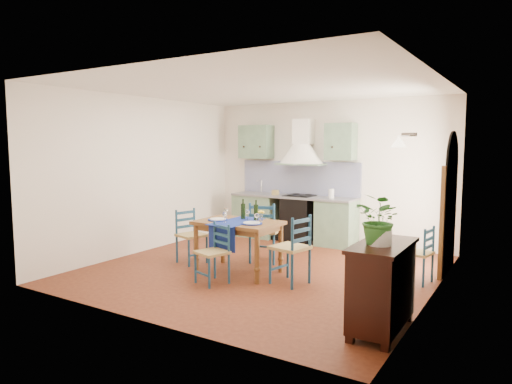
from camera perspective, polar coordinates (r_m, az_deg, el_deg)
floor at (r=7.25m, az=0.87°, el=-9.63°), size 5.00×5.00×0.00m
back_wall at (r=9.26m, az=5.64°, el=0.38°), size 5.00×0.96×2.80m
right_wall at (r=6.40m, az=21.83°, el=0.05°), size 0.26×5.00×2.80m
left_wall at (r=8.55m, az=-13.68°, el=2.13°), size 0.04×5.00×2.80m
ceiling at (r=7.03m, az=0.91°, el=12.96°), size 5.00×5.00×0.01m
dining_table at (r=6.93m, az=-2.22°, el=-4.43°), size 1.25×0.94×1.11m
chair_near at (r=6.48m, az=-5.31°, el=-7.56°), size 0.49×0.49×0.84m
chair_far at (r=7.57m, az=1.07°, el=-4.92°), size 0.57×0.57×1.00m
chair_left at (r=7.62m, az=-8.18°, el=-5.39°), size 0.51×0.51×0.88m
chair_right at (r=6.41m, az=4.51°, el=-7.06°), size 0.54×0.54×0.98m
chair_spare at (r=6.86m, az=19.71°, el=-7.27°), size 0.44×0.44×0.81m
sideboard at (r=5.01m, az=15.42°, el=-10.97°), size 0.50×1.05×0.94m
potted_plant at (r=4.77m, az=15.26°, el=-3.33°), size 0.59×0.56×0.52m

